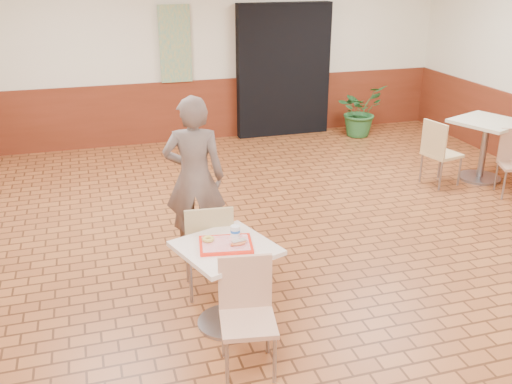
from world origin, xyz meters
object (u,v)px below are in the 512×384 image
object	(u,v)px
long_john_donut	(239,243)
serving_tray	(226,245)
second_table	(485,140)
potted_plant	(360,111)
main_table	(226,272)
chair_second_left	(439,150)
customer	(194,178)
chair_main_front	(247,309)
paper_cup	(235,231)
chair_main_back	(209,245)
ring_donut	(208,239)

from	to	relation	value
long_john_donut	serving_tray	bearing A→B (deg)	147.47
long_john_donut	second_table	xyz separation A→B (m)	(4.11, 2.37, -0.21)
serving_tray	potted_plant	size ratio (longest dim) A/B	0.47
long_john_donut	potted_plant	world-z (taller)	potted_plant
potted_plant	main_table	bearing A→B (deg)	-126.67
long_john_donut	chair_second_left	size ratio (longest dim) A/B	0.16
customer	long_john_donut	distance (m)	1.38
chair_main_front	serving_tray	distance (m)	0.59
paper_cup	chair_main_front	bearing A→B (deg)	-97.27
chair_main_back	potted_plant	world-z (taller)	chair_main_back
potted_plant	ring_donut	bearing A→B (deg)	-128.09
serving_tray	paper_cup	xyz separation A→B (m)	(0.10, 0.08, 0.06)
main_table	customer	world-z (taller)	customer
paper_cup	second_table	distance (m)	4.68
long_john_donut	potted_plant	distance (m)	5.92
chair_main_front	chair_main_back	world-z (taller)	chair_main_back
potted_plant	chair_main_front	bearing A→B (deg)	-123.65
serving_tray	potted_plant	xyz separation A→B (m)	(3.53, 4.74, -0.30)
customer	serving_tray	size ratio (longest dim) A/B	4.00
paper_cup	chair_second_left	xyz separation A→B (m)	(3.37, 2.21, -0.31)
main_table	ring_donut	bearing A→B (deg)	147.81
long_john_donut	potted_plant	bearing A→B (deg)	54.36
chair_main_front	potted_plant	xyz separation A→B (m)	(3.51, 5.27, -0.04)
serving_tray	second_table	size ratio (longest dim) A/B	0.50
ring_donut	chair_main_front	bearing A→B (deg)	-76.38
chair_main_front	chair_second_left	size ratio (longest dim) A/B	0.96
serving_tray	long_john_donut	size ratio (longest dim) A/B	2.91
paper_cup	potted_plant	size ratio (longest dim) A/B	0.11
main_table	customer	bearing A→B (deg)	89.65
ring_donut	long_john_donut	distance (m)	0.25
second_table	chair_second_left	distance (m)	0.73
chair_second_left	chair_main_front	bearing A→B (deg)	116.54
ring_donut	chair_second_left	bearing A→B (deg)	31.65
chair_main_front	main_table	bearing A→B (deg)	101.83
chair_second_left	main_table	bearing A→B (deg)	110.70
second_table	serving_tray	bearing A→B (deg)	-151.12
chair_main_front	paper_cup	distance (m)	0.70
second_table	chair_second_left	size ratio (longest dim) A/B	0.94
chair_main_front	second_table	world-z (taller)	chair_main_front
paper_cup	second_table	bearing A→B (deg)	28.58
main_table	long_john_donut	distance (m)	0.30
customer	long_john_donut	size ratio (longest dim) A/B	11.63
customer	main_table	bearing A→B (deg)	103.16
chair_main_front	ring_donut	bearing A→B (deg)	113.02
customer	paper_cup	xyz separation A→B (m)	(0.09, -1.24, -0.02)
chair_main_back	customer	xyz separation A→B (m)	(0.05, 0.83, 0.33)
chair_second_left	paper_cup	bearing A→B (deg)	110.51
main_table	second_table	distance (m)	4.80
second_table	chair_main_back	bearing A→B (deg)	-156.66
customer	paper_cup	bearing A→B (deg)	107.79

